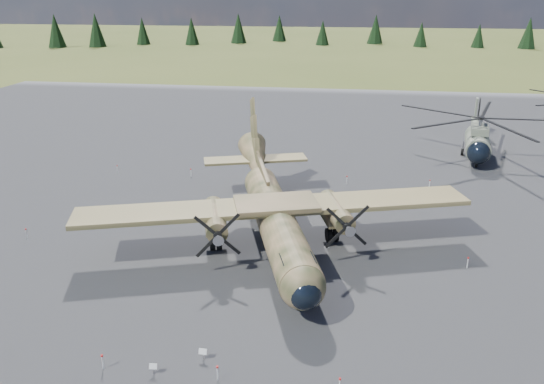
# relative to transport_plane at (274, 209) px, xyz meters

# --- Properties ---
(ground) EXTENTS (500.00, 500.00, 0.00)m
(ground) POSITION_rel_transport_plane_xyz_m (-2.60, -2.13, -2.73)
(ground) COLOR brown
(ground) RESTS_ON ground
(apron) EXTENTS (120.00, 120.00, 0.04)m
(apron) POSITION_rel_transport_plane_xyz_m (-2.60, 7.87, -2.73)
(apron) COLOR slate
(apron) RESTS_ON ground
(transport_plane) EXTENTS (28.37, 25.30, 9.49)m
(transport_plane) POSITION_rel_transport_plane_xyz_m (0.00, 0.00, 0.00)
(transport_plane) COLOR #353B20
(transport_plane) RESTS_ON ground
(helicopter_near) EXTENTS (22.92, 24.67, 5.03)m
(helicopter_near) POSITION_rel_transport_plane_xyz_m (19.83, 24.24, 0.84)
(helicopter_near) COLOR gray
(helicopter_near) RESTS_ON ground
(info_placard_left) EXTENTS (0.40, 0.19, 0.62)m
(info_placard_left) POSITION_rel_transport_plane_xyz_m (-3.91, -15.65, -2.32)
(info_placard_left) COLOR gray
(info_placard_left) RESTS_ON ground
(info_placard_right) EXTENTS (0.44, 0.20, 0.68)m
(info_placard_right) POSITION_rel_transport_plane_xyz_m (-1.73, -14.22, -2.28)
(info_placard_right) COLOR gray
(info_placard_right) RESTS_ON ground
(barrier_fence) EXTENTS (33.12, 29.62, 0.85)m
(barrier_fence) POSITION_rel_transport_plane_xyz_m (-3.06, -2.20, -2.22)
(barrier_fence) COLOR silver
(barrier_fence) RESTS_ON ground
(treeline) EXTENTS (344.26, 342.96, 10.98)m
(treeline) POSITION_rel_transport_plane_xyz_m (-1.26, -10.04, 2.06)
(treeline) COLOR black
(treeline) RESTS_ON ground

